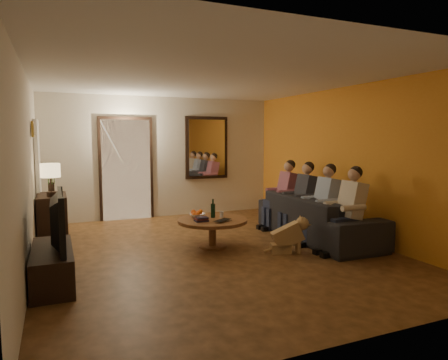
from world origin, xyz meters
name	(u,v)px	position (x,y,z in m)	size (l,w,h in m)	color
floor	(214,251)	(0.00, 0.00, 0.00)	(5.00, 6.00, 0.01)	#3F2911
ceiling	(213,77)	(0.00, 0.00, 2.60)	(5.00, 6.00, 0.01)	white
back_wall	(163,157)	(0.00, 3.00, 1.30)	(5.00, 0.02, 2.60)	beige
front_wall	(350,190)	(0.00, -3.00, 1.30)	(5.00, 0.02, 2.60)	beige
left_wall	(27,172)	(-2.50, 0.00, 1.30)	(0.02, 6.00, 2.60)	beige
right_wall	(347,162)	(2.50, 0.00, 1.30)	(0.02, 6.00, 2.60)	beige
orange_accent	(347,162)	(2.49, 0.00, 1.30)	(0.01, 6.00, 2.60)	orange
kitchen_doorway	(126,170)	(-0.80, 2.98, 1.05)	(1.00, 0.06, 2.10)	#FFE0A5
door_trim	(126,170)	(-0.80, 2.97, 1.05)	(1.12, 0.04, 2.22)	black
fridge_glimpse	(138,177)	(-0.55, 2.98, 0.90)	(0.45, 0.03, 1.70)	silver
mirror_frame	(207,148)	(1.00, 2.96, 1.50)	(1.00, 0.05, 1.40)	black
mirror_glass	(207,148)	(1.00, 2.93, 1.50)	(0.86, 0.02, 1.26)	white
white_door	(38,177)	(-2.46, 2.30, 1.02)	(0.06, 0.85, 2.04)	white
framed_art	(33,129)	(-2.47, 1.30, 1.85)	(0.03, 0.28, 0.24)	#B28C33
art_canvas	(34,129)	(-2.46, 1.30, 1.85)	(0.01, 0.22, 0.18)	brown
dresser	(53,218)	(-2.25, 1.57, 0.39)	(0.45, 0.88, 0.79)	black
table_lamp	(51,180)	(-2.25, 1.35, 1.06)	(0.30, 0.30, 0.54)	beige
flower_vase	(51,180)	(-2.25, 1.79, 1.01)	(0.14, 0.14, 0.44)	#B0122E
tv_stand	(53,266)	(-2.25, -0.54, 0.22)	(0.45, 1.29, 0.43)	black
tv	(50,220)	(-2.25, -0.54, 0.76)	(0.15, 1.15, 0.66)	black
sofa	(317,217)	(1.93, 0.05, 0.37)	(0.99, 2.54, 0.74)	black
person_a	(348,213)	(1.83, -0.85, 0.60)	(0.60, 0.40, 1.20)	tan
person_b	(323,207)	(1.83, -0.25, 0.60)	(0.60, 0.40, 1.20)	tan
person_c	(302,202)	(1.83, 0.35, 0.60)	(0.60, 0.40, 1.20)	tan
person_d	(284,197)	(1.83, 0.95, 0.60)	(0.60, 0.40, 1.20)	tan
dog	(288,234)	(0.99, -0.51, 0.28)	(0.56, 0.24, 0.56)	tan
coffee_table	(212,233)	(0.07, 0.22, 0.23)	(1.09, 1.09, 0.45)	brown
bowl	(197,215)	(-0.11, 0.44, 0.48)	(0.26, 0.26, 0.06)	white
oranges	(197,211)	(-0.11, 0.44, 0.55)	(0.20, 0.20, 0.08)	orange
wine_bottle	(213,208)	(0.12, 0.32, 0.60)	(0.07, 0.07, 0.31)	black
wine_glass	(222,214)	(0.25, 0.27, 0.50)	(0.06, 0.06, 0.10)	silver
book_stack	(201,219)	(-0.15, 0.12, 0.48)	(0.20, 0.15, 0.07)	black
laptop	(225,221)	(0.17, -0.06, 0.46)	(0.33, 0.21, 0.03)	black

